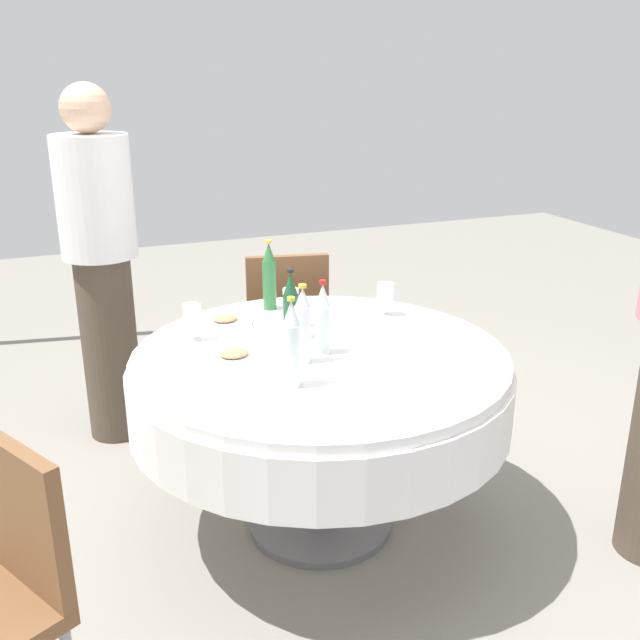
{
  "coord_description": "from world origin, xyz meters",
  "views": [
    {
      "loc": [
        0.9,
        2.27,
        1.72
      ],
      "look_at": [
        0.0,
        0.0,
        0.86
      ],
      "focal_mm": 40.5,
      "sensor_mm": 36.0,
      "label": 1
    }
  ],
  "objects_px": {
    "bottle_clear_east": "(303,326)",
    "bottle_dark_green_rear": "(291,307)",
    "bottle_green_front": "(269,277)",
    "wine_glass_left": "(385,293)",
    "bottle_clear_far": "(323,320)",
    "wine_glass_right": "(192,315)",
    "plate_outer": "(225,322)",
    "plate_near": "(234,357)",
    "plate_south": "(339,313)",
    "chair_left": "(286,318)",
    "person_east": "(101,262)",
    "dining_table": "(320,389)",
    "bottle_clear_right": "(292,345)",
    "wine_glass_front": "(291,299)"
  },
  "relations": [
    {
      "from": "bottle_clear_east",
      "to": "plate_outer",
      "type": "bearing_deg",
      "value": -72.03
    },
    {
      "from": "bottle_clear_east",
      "to": "plate_near",
      "type": "distance_m",
      "value": 0.27
    },
    {
      "from": "chair_left",
      "to": "plate_south",
      "type": "bearing_deg",
      "value": -76.46
    },
    {
      "from": "wine_glass_left",
      "to": "dining_table",
      "type": "bearing_deg",
      "value": 35.25
    },
    {
      "from": "bottle_dark_green_rear",
      "to": "wine_glass_right",
      "type": "bearing_deg",
      "value": -19.77
    },
    {
      "from": "wine_glass_right",
      "to": "plate_near",
      "type": "bearing_deg",
      "value": 110.01
    },
    {
      "from": "wine_glass_front",
      "to": "chair_left",
      "type": "bearing_deg",
      "value": -107.18
    },
    {
      "from": "bottle_green_front",
      "to": "wine_glass_left",
      "type": "distance_m",
      "value": 0.5
    },
    {
      "from": "bottle_clear_far",
      "to": "bottle_green_front",
      "type": "bearing_deg",
      "value": -87.75
    },
    {
      "from": "wine_glass_right",
      "to": "plate_outer",
      "type": "bearing_deg",
      "value": -140.92
    },
    {
      "from": "plate_south",
      "to": "bottle_dark_green_rear",
      "type": "bearing_deg",
      "value": 35.11
    },
    {
      "from": "bottle_clear_far",
      "to": "wine_glass_front",
      "type": "bearing_deg",
      "value": -87.19
    },
    {
      "from": "bottle_clear_east",
      "to": "dining_table",
      "type": "bearing_deg",
      "value": -145.22
    },
    {
      "from": "bottle_clear_east",
      "to": "chair_left",
      "type": "distance_m",
      "value": 1.16
    },
    {
      "from": "plate_near",
      "to": "person_east",
      "type": "bearing_deg",
      "value": -72.19
    },
    {
      "from": "bottle_clear_east",
      "to": "wine_glass_right",
      "type": "xyz_separation_m",
      "value": [
        0.31,
        -0.36,
        -0.03
      ]
    },
    {
      "from": "person_east",
      "to": "chair_left",
      "type": "distance_m",
      "value": 0.94
    },
    {
      "from": "person_east",
      "to": "chair_left",
      "type": "height_order",
      "value": "person_east"
    },
    {
      "from": "dining_table",
      "to": "bottle_clear_east",
      "type": "xyz_separation_m",
      "value": [
        0.09,
        0.06,
        0.28
      ]
    },
    {
      "from": "wine_glass_right",
      "to": "wine_glass_left",
      "type": "height_order",
      "value": "wine_glass_right"
    },
    {
      "from": "bottle_green_front",
      "to": "wine_glass_right",
      "type": "bearing_deg",
      "value": 32.86
    },
    {
      "from": "bottle_green_front",
      "to": "wine_glass_right",
      "type": "distance_m",
      "value": 0.46
    },
    {
      "from": "bottle_clear_east",
      "to": "bottle_dark_green_rear",
      "type": "distance_m",
      "value": 0.23
    },
    {
      "from": "wine_glass_front",
      "to": "plate_south",
      "type": "distance_m",
      "value": 0.27
    },
    {
      "from": "bottle_dark_green_rear",
      "to": "plate_south",
      "type": "bearing_deg",
      "value": -144.89
    },
    {
      "from": "plate_outer",
      "to": "bottle_dark_green_rear",
      "type": "bearing_deg",
      "value": 127.54
    },
    {
      "from": "bottle_clear_east",
      "to": "bottle_clear_right",
      "type": "xyz_separation_m",
      "value": [
        0.1,
        0.18,
        0.01
      ]
    },
    {
      "from": "person_east",
      "to": "bottle_clear_east",
      "type": "bearing_deg",
      "value": -94.81
    },
    {
      "from": "bottle_clear_right",
      "to": "chair_left",
      "type": "bearing_deg",
      "value": -108.03
    },
    {
      "from": "bottle_clear_east",
      "to": "bottle_dark_green_rear",
      "type": "height_order",
      "value": "bottle_clear_east"
    },
    {
      "from": "dining_table",
      "to": "plate_near",
      "type": "xyz_separation_m",
      "value": [
        0.31,
        -0.04,
        0.16
      ]
    },
    {
      "from": "dining_table",
      "to": "wine_glass_front",
      "type": "relative_size",
      "value": 8.76
    },
    {
      "from": "bottle_clear_right",
      "to": "wine_glass_right",
      "type": "xyz_separation_m",
      "value": [
        0.21,
        -0.53,
        -0.04
      ]
    },
    {
      "from": "plate_outer",
      "to": "plate_south",
      "type": "bearing_deg",
      "value": 173.4
    },
    {
      "from": "bottle_clear_far",
      "to": "plate_outer",
      "type": "distance_m",
      "value": 0.51
    },
    {
      "from": "bottle_clear_far",
      "to": "bottle_clear_right",
      "type": "distance_m",
      "value": 0.3
    },
    {
      "from": "bottle_clear_east",
      "to": "bottle_dark_green_rear",
      "type": "bearing_deg",
      "value": -99.26
    },
    {
      "from": "bottle_clear_far",
      "to": "plate_south",
      "type": "bearing_deg",
      "value": -120.7
    },
    {
      "from": "bottle_clear_far",
      "to": "wine_glass_right",
      "type": "height_order",
      "value": "bottle_clear_far"
    },
    {
      "from": "bottle_clear_far",
      "to": "person_east",
      "type": "height_order",
      "value": "person_east"
    },
    {
      "from": "plate_near",
      "to": "plate_south",
      "type": "bearing_deg",
      "value": -149.25
    },
    {
      "from": "wine_glass_front",
      "to": "chair_left",
      "type": "distance_m",
      "value": 0.82
    },
    {
      "from": "bottle_clear_right",
      "to": "plate_south",
      "type": "height_order",
      "value": "bottle_clear_right"
    },
    {
      "from": "wine_glass_right",
      "to": "plate_south",
      "type": "relative_size",
      "value": 0.56
    },
    {
      "from": "dining_table",
      "to": "plate_south",
      "type": "relative_size",
      "value": 5.56
    },
    {
      "from": "bottle_clear_east",
      "to": "chair_left",
      "type": "relative_size",
      "value": 0.33
    },
    {
      "from": "wine_glass_front",
      "to": "plate_south",
      "type": "xyz_separation_m",
      "value": [
        -0.24,
        -0.07,
        -0.11
      ]
    },
    {
      "from": "wine_glass_front",
      "to": "plate_south",
      "type": "height_order",
      "value": "wine_glass_front"
    },
    {
      "from": "bottle_clear_far",
      "to": "plate_south",
      "type": "xyz_separation_m",
      "value": [
        -0.22,
        -0.37,
        -0.12
      ]
    },
    {
      "from": "bottle_green_front",
      "to": "plate_outer",
      "type": "height_order",
      "value": "bottle_green_front"
    }
  ]
}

